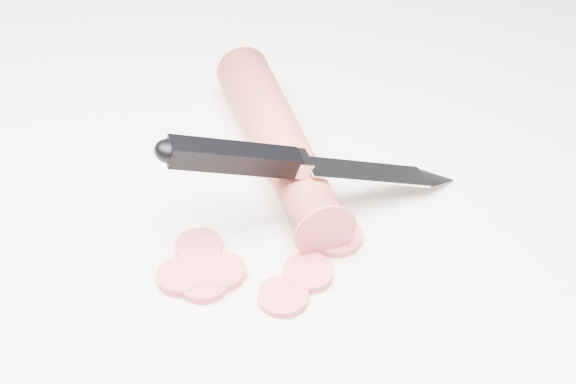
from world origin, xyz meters
TOP-DOWN VIEW (x-y plane):
  - ground at (0.00, 0.00)m, footprint 2.40×2.40m
  - carrot at (0.09, 0.04)m, footprint 0.08×0.21m
  - carrot_slice_0 at (-0.02, -0.03)m, footprint 0.03×0.03m
  - carrot_slice_1 at (0.00, -0.04)m, footprint 0.03×0.03m
  - carrot_slice_2 at (-0.01, -0.05)m, footprint 0.03×0.03m
  - carrot_slice_3 at (0.08, -0.05)m, footprint 0.04×0.04m
  - carrot_slice_4 at (0.05, -0.07)m, footprint 0.03×0.03m
  - carrot_slice_5 at (-0.00, -0.01)m, footprint 0.03×0.03m
  - carrot_slice_6 at (0.03, -0.08)m, footprint 0.03×0.03m
  - kitchen_knife at (0.09, -0.02)m, footprint 0.22×0.07m

SIDE VIEW (x-z plane):
  - ground at x=0.00m, z-range 0.00..0.00m
  - carrot_slice_6 at x=0.03m, z-range 0.00..0.01m
  - carrot_slice_5 at x=0.00m, z-range 0.00..0.01m
  - carrot_slice_3 at x=0.08m, z-range 0.00..0.01m
  - carrot_slice_2 at x=-0.01m, z-range 0.00..0.01m
  - carrot_slice_4 at x=0.05m, z-range 0.00..0.01m
  - carrot_slice_1 at x=0.00m, z-range 0.00..0.01m
  - carrot_slice_0 at x=-0.02m, z-range 0.00..0.01m
  - carrot at x=0.09m, z-range 0.00..0.04m
  - kitchen_knife at x=0.09m, z-range 0.00..0.08m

